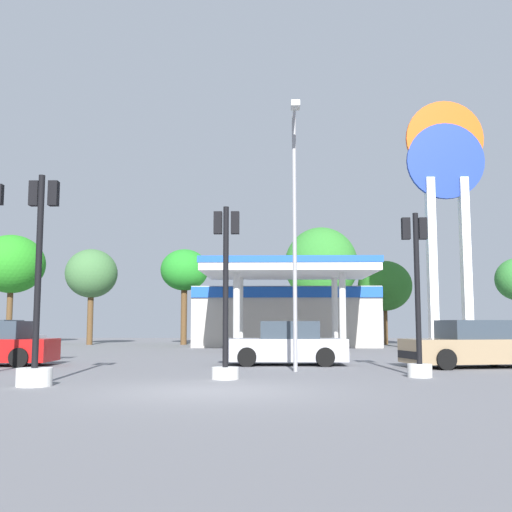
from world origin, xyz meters
The scene contains 14 objects.
ground_plane centered at (0.00, 0.00, 0.00)m, with size 90.00×90.00×0.00m, color slate.
gas_station centered at (2.10, 23.64, 2.03)m, with size 10.62×12.86×4.41m.
station_pole_sign centered at (9.89, 17.25, 7.84)m, with size 3.81×0.56×12.40m.
car_0 centered at (1.72, 7.83, 0.65)m, with size 4.02×1.87×1.43m.
car_3 centered at (7.45, 6.81, 0.66)m, with size 4.34×2.49×1.46m.
traffic_signal_1 centered at (-3.94, 0.91, 1.45)m, with size 0.77×0.77×4.70m.
traffic_signal_2 centered at (0.10, 2.73, 1.69)m, with size 0.67×0.69×4.30m.
traffic_signal_3 centered at (5.02, 3.36, 1.68)m, with size 0.65×0.67×4.23m.
tree_0 centered at (-16.62, 28.90, 5.39)m, with size 4.50×4.50×7.42m.
tree_1 centered at (-10.37, 26.59, 4.53)m, with size 3.32×3.32×6.14m.
tree_2 centered at (-4.36, 26.74, 4.73)m, with size 3.07×3.07×6.13m.
tree_3 centered at (4.47, 26.71, 5.08)m, with size 4.69×4.69×7.52m.
tree_4 centered at (8.64, 27.33, 3.78)m, with size 3.48×3.48×5.41m.
corner_streetlamp centered at (1.92, 4.83, 4.48)m, with size 0.24×1.48×7.52m.
Camera 1 is at (1.23, -12.57, 1.37)m, focal length 42.97 mm.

